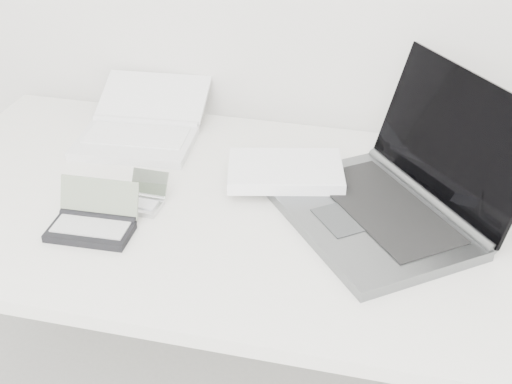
% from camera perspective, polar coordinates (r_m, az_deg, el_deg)
% --- Properties ---
extents(desk, '(1.60, 0.80, 0.73)m').
position_cam_1_polar(desk, '(1.51, 1.47, -2.81)').
color(desk, white).
rests_on(desk, ground).
extents(laptop_large, '(0.64, 0.57, 0.28)m').
position_cam_1_polar(laptop_large, '(1.48, 9.15, 0.21)').
color(laptop_large, slate).
rests_on(laptop_large, desk).
extents(netbook_open_white, '(0.30, 0.37, 0.09)m').
position_cam_1_polar(netbook_open_white, '(1.77, -9.20, 5.01)').
color(netbook_open_white, white).
rests_on(netbook_open_white, desk).
extents(pda_silver, '(0.08, 0.10, 0.06)m').
position_cam_1_polar(pda_silver, '(1.50, -8.94, -0.61)').
color(pda_silver, silver).
rests_on(pda_silver, desk).
extents(palmtop_charcoal, '(0.17, 0.13, 0.09)m').
position_cam_1_polar(palmtop_charcoal, '(1.44, -12.91, -2.40)').
color(palmtop_charcoal, black).
rests_on(palmtop_charcoal, desk).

